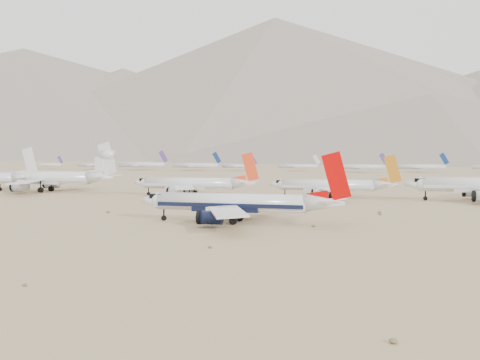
% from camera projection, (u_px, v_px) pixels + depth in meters
% --- Properties ---
extents(ground, '(7000.00, 7000.00, 0.00)m').
position_uv_depth(ground, '(202.00, 224.00, 117.49)').
color(ground, '#8E7152').
rests_on(ground, ground).
extents(main_airliner, '(45.50, 44.44, 16.06)m').
position_uv_depth(main_airliner, '(239.00, 203.00, 118.82)').
color(main_airliner, silver).
rests_on(main_airliner, ground).
extents(row2_gold_tail, '(42.41, 41.48, 15.10)m').
position_uv_depth(row2_gold_tail, '(333.00, 186.00, 184.27)').
color(row2_gold_tail, silver).
rests_on(row2_gold_tail, ground).
extents(row2_orange_tail, '(44.45, 43.48, 15.86)m').
position_uv_depth(row2_orange_tail, '(194.00, 184.00, 191.09)').
color(row2_orange_tail, silver).
rests_on(row2_orange_tail, ground).
extents(row2_white_trijet, '(55.81, 54.54, 19.78)m').
position_uv_depth(row2_white_trijet, '(49.00, 178.00, 211.24)').
color(row2_white_trijet, silver).
rests_on(row2_white_trijet, ground).
extents(distant_storage_row, '(609.73, 59.47, 15.22)m').
position_uv_depth(distant_storage_row, '(378.00, 166.00, 424.89)').
color(distant_storage_row, silver).
rests_on(distant_storage_row, ground).
extents(mountain_range, '(7354.00, 3024.00, 470.00)m').
position_uv_depth(mountain_range, '(388.00, 97.00, 1684.89)').
color(mountain_range, slate).
rests_on(mountain_range, ground).
extents(desert_scrub, '(261.14, 121.67, 0.63)m').
position_uv_depth(desert_scrub, '(173.00, 246.00, 88.74)').
color(desert_scrub, brown).
rests_on(desert_scrub, ground).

